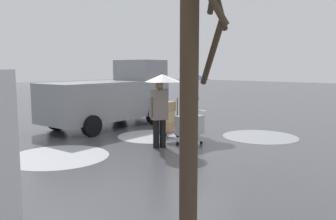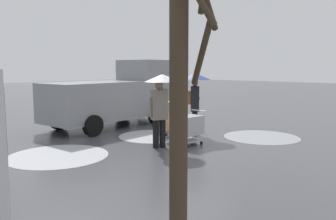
% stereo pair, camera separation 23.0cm
% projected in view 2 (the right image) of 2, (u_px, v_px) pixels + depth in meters
% --- Properties ---
extents(ground_plane, '(90.00, 90.00, 0.00)m').
position_uv_depth(ground_plane, '(191.00, 138.00, 11.28)').
color(ground_plane, '#4C4C51').
extents(slush_patch_near_cluster, '(2.36, 2.36, 0.01)m').
position_uv_depth(slush_patch_near_cluster, '(154.00, 136.00, 11.68)').
color(slush_patch_near_cluster, '#ADAFB5').
rests_on(slush_patch_near_cluster, ground).
extents(slush_patch_under_van, '(2.47, 2.47, 0.01)m').
position_uv_depth(slush_patch_under_van, '(261.00, 137.00, 11.52)').
color(slush_patch_under_van, '#999BA0').
rests_on(slush_patch_under_van, ground).
extents(slush_patch_mid_street, '(2.61, 2.61, 0.01)m').
position_uv_depth(slush_patch_mid_street, '(58.00, 156.00, 9.07)').
color(slush_patch_mid_street, '#ADAFB5').
rests_on(slush_patch_mid_street, ground).
extents(cargo_van_parked_right, '(2.38, 5.42, 2.60)m').
position_uv_depth(cargo_van_parked_right, '(114.00, 96.00, 13.58)').
color(cargo_van_parked_right, gray).
rests_on(cargo_van_parked_right, ground).
extents(shopping_cart_vendor, '(0.60, 0.85, 1.02)m').
position_uv_depth(shopping_cart_vendor, '(190.00, 126.00, 10.26)').
color(shopping_cart_vendor, '#B2B2B7').
rests_on(shopping_cart_vendor, ground).
extents(hand_dolly_boxes, '(0.62, 0.78, 1.32)m').
position_uv_depth(hand_dolly_boxes, '(168.00, 117.00, 11.28)').
color(hand_dolly_boxes, '#515156').
rests_on(hand_dolly_boxes, ground).
extents(pedestrian_pink_side, '(1.04, 1.04, 2.15)m').
position_uv_depth(pedestrian_pink_side, '(195.00, 89.00, 11.67)').
color(pedestrian_pink_side, black).
rests_on(pedestrian_pink_side, ground).
extents(pedestrian_black_side, '(1.04, 1.04, 2.15)m').
position_uv_depth(pedestrian_black_side, '(161.00, 93.00, 9.84)').
color(pedestrian_black_side, black).
rests_on(pedestrian_black_side, ground).
extents(bare_tree_near, '(0.68, 1.06, 3.96)m').
position_uv_depth(bare_tree_near, '(181.00, 98.00, 4.37)').
color(bare_tree_near, '#423323').
rests_on(bare_tree_near, ground).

